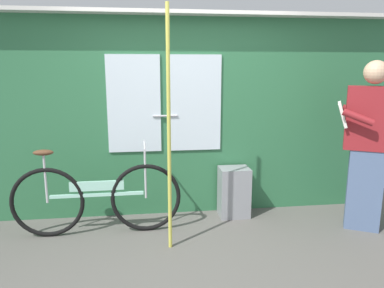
% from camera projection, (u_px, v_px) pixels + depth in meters
% --- Properties ---
extents(ground_plane, '(6.08, 4.22, 0.04)m').
position_uv_depth(ground_plane, '(198.00, 269.00, 3.26)').
color(ground_plane, '#56544F').
extents(train_door_wall, '(5.08, 0.28, 2.34)m').
position_uv_depth(train_door_wall, '(181.00, 113.00, 4.27)').
color(train_door_wall, '#2D6B42').
rests_on(train_door_wall, ground_plane).
extents(bicycle_near_door, '(1.75, 0.44, 0.96)m').
position_uv_depth(bicycle_near_door, '(97.00, 198.00, 3.84)').
color(bicycle_near_door, black).
rests_on(bicycle_near_door, ground_plane).
extents(passenger_reading_newspaper, '(0.65, 0.60, 1.81)m').
position_uv_depth(passenger_reading_newspaper, '(368.00, 143.00, 3.85)').
color(passenger_reading_newspaper, slate).
rests_on(passenger_reading_newspaper, ground_plane).
extents(trash_bin_by_wall, '(0.35, 0.28, 0.59)m').
position_uv_depth(trash_bin_by_wall, '(234.00, 192.00, 4.33)').
color(trash_bin_by_wall, gray).
rests_on(trash_bin_by_wall, ground_plane).
extents(handrail_pole, '(0.04, 0.04, 2.30)m').
position_uv_depth(handrail_pole, '(169.00, 133.00, 3.39)').
color(handrail_pole, '#C6C14C').
rests_on(handrail_pole, ground_plane).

